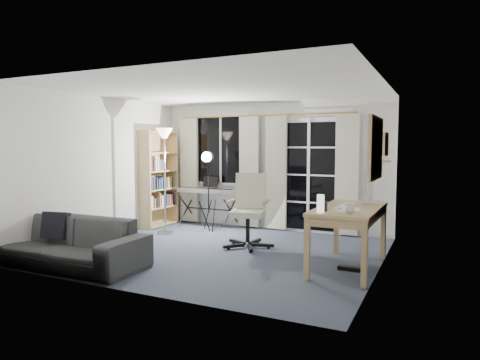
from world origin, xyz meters
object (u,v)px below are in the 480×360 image
torchiere_lamp (164,149)px  keyboard_piano (208,191)px  studio_light (208,166)px  desk (349,215)px  monitor (371,182)px  office_chair (249,203)px  mug (349,208)px  bookshelf (157,181)px  sofa (66,234)px

torchiere_lamp → keyboard_piano: (0.34, 0.97, -0.83)m
studio_light → desk: 3.18m
studio_light → monitor: bearing=-28.1°
keyboard_piano → desk: 3.56m
desk → monitor: monitor is taller
office_chair → studio_light: bearing=134.3°
office_chair → mug: size_ratio=8.81×
monitor → torchiere_lamp: bearing=175.5°
keyboard_piano → office_chair: 1.83m
desk → mug: (0.10, -0.50, 0.16)m
bookshelf → monitor: bookshelf is taller
studio_light → keyboard_piano: bearing=106.9°
office_chair → keyboard_piano: bearing=126.6°
keyboard_piano → monitor: (3.28, -1.33, 0.41)m
desk → bookshelf: bearing=162.4°
bookshelf → keyboard_piano: 1.03m
torchiere_lamp → bookshelf: bearing=136.8°
keyboard_piano → office_chair: office_chair is taller
bookshelf → torchiere_lamp: (0.59, -0.55, 0.63)m
torchiere_lamp → monitor: (3.61, -0.36, -0.43)m
studio_light → desk: studio_light is taller
desk → monitor: bearing=67.7°
bookshelf → desk: bookshelf is taller
office_chair → sofa: office_chair is taller
bookshelf → monitor: bearing=-9.7°
torchiere_lamp → keyboard_piano: size_ratio=1.50×
bookshelf → desk: size_ratio=1.25×
torchiere_lamp → desk: (3.42, -0.81, -0.82)m
bookshelf → torchiere_lamp: 1.02m
keyboard_piano → sofa: bearing=-95.3°
desk → sofa: 3.69m
keyboard_piano → studio_light: studio_light is taller
torchiere_lamp → office_chair: bearing=-6.7°
bookshelf → studio_light: 1.21m
studio_light → office_chair: (1.17, -0.73, -0.53)m
studio_light → monitor: (3.03, -0.89, -0.11)m
monitor → sofa: 4.11m
desk → monitor: size_ratio=2.62×
keyboard_piano → mug: (3.18, -2.28, 0.17)m
office_chair → monitor: bearing=-18.4°
office_chair → desk: bearing=-33.6°
keyboard_piano → studio_light: size_ratio=0.83×
bookshelf → studio_light: (1.17, -0.02, 0.32)m
keyboard_piano → studio_light: 0.72m
keyboard_piano → monitor: size_ratio=2.19×
office_chair → sofa: (-1.70, -2.07, -0.25)m
torchiere_lamp → monitor: size_ratio=3.30×
torchiere_lamp → desk: 3.61m
sofa → monitor: bearing=27.2°
keyboard_piano → desk: size_ratio=0.84×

